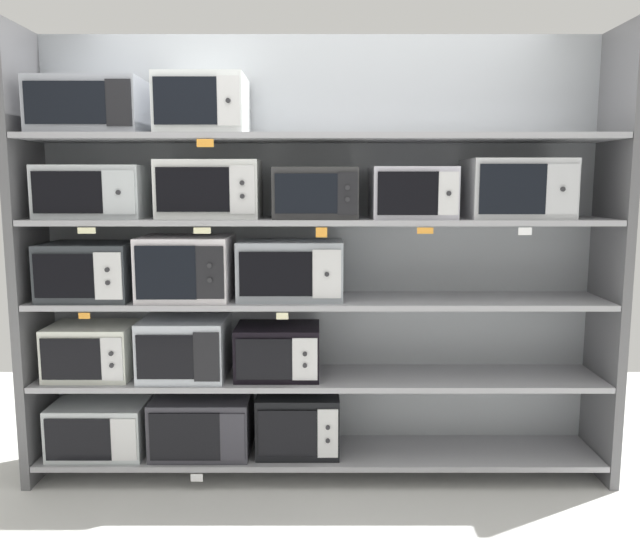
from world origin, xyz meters
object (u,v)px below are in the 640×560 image
(microwave_10, at_px, (210,189))
(microwave_13, at_px, (516,189))
(microwave_8, at_px, (291,270))
(microwave_15, at_px, (203,105))
(microwave_2, at_px, (298,422))
(microwave_11, at_px, (315,193))
(microwave_14, at_px, (90,107))
(microwave_0, at_px, (102,426))
(microwave_6, at_px, (90,271))
(microwave_7, at_px, (187,267))
(microwave_9, at_px, (94,192))
(microwave_4, at_px, (185,347))
(microwave_3, at_px, (93,351))
(microwave_5, at_px, (278,351))
(microwave_12, at_px, (412,193))
(microwave_1, at_px, (203,423))

(microwave_10, xyz_separation_m, microwave_13, (1.62, -0.00, 0.00))
(microwave_8, xyz_separation_m, microwave_15, (-0.45, -0.00, 0.86))
(microwave_2, distance_m, microwave_11, 1.27)
(microwave_14, height_order, microwave_15, microwave_15)
(microwave_0, relative_size, microwave_6, 1.08)
(microwave_0, height_order, microwave_7, microwave_7)
(microwave_7, bearing_deg, microwave_8, 0.03)
(microwave_2, xyz_separation_m, microwave_14, (-1.08, 0.00, 1.71))
(microwave_9, bearing_deg, microwave_8, 0.01)
(microwave_11, bearing_deg, microwave_4, 179.98)
(microwave_0, xyz_separation_m, microwave_14, (0.02, 0.00, 1.74))
(microwave_3, distance_m, microwave_8, 1.18)
(microwave_4, relative_size, microwave_5, 1.01)
(microwave_13, bearing_deg, microwave_9, 180.00)
(microwave_2, distance_m, microwave_5, 0.42)
(microwave_7, bearing_deg, microwave_2, 0.02)
(microwave_0, xyz_separation_m, microwave_12, (1.71, -0.00, 1.30))
(microwave_3, distance_m, microwave_14, 1.30)
(microwave_5, bearing_deg, microwave_7, -179.98)
(microwave_12, height_order, microwave_15, microwave_15)
(microwave_6, height_order, microwave_9, microwave_9)
(microwave_6, bearing_deg, microwave_13, -0.00)
(microwave_12, bearing_deg, microwave_13, 0.01)
(microwave_4, xyz_separation_m, microwave_13, (1.78, -0.00, 0.86))
(microwave_0, bearing_deg, microwave_15, 0.01)
(microwave_7, distance_m, microwave_10, 0.44)
(microwave_9, distance_m, microwave_12, 1.69)
(microwave_8, xyz_separation_m, microwave_13, (1.20, -0.00, 0.43))
(microwave_1, relative_size, microwave_11, 1.22)
(microwave_4, bearing_deg, microwave_3, -179.97)
(microwave_0, distance_m, microwave_6, 0.88)
(microwave_4, relative_size, microwave_15, 1.02)
(microwave_2, distance_m, microwave_12, 1.41)
(microwave_7, height_order, microwave_15, microwave_15)
(microwave_0, height_order, microwave_11, microwave_11)
(microwave_9, height_order, microwave_15, microwave_15)
(microwave_14, bearing_deg, microwave_4, 0.01)
(microwave_4, bearing_deg, microwave_1, -0.28)
(microwave_1, xyz_separation_m, microwave_11, (0.63, 0.00, 1.28))
(microwave_10, bearing_deg, microwave_15, -179.79)
(microwave_9, xyz_separation_m, microwave_10, (0.62, 0.00, 0.01))
(microwave_8, bearing_deg, microwave_10, -179.99)
(microwave_15, bearing_deg, microwave_1, -179.79)
(microwave_5, xyz_separation_m, microwave_13, (1.27, -0.00, 0.88))
(microwave_14, relative_size, microwave_15, 1.25)
(microwave_3, xyz_separation_m, microwave_6, (0.01, 0.00, 0.44))
(microwave_6, relative_size, microwave_11, 1.08)
(microwave_5, height_order, microwave_8, microwave_8)
(microwave_2, xyz_separation_m, microwave_15, (-0.49, 0.00, 1.72))
(microwave_5, xyz_separation_m, microwave_11, (0.21, 0.00, 0.86))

